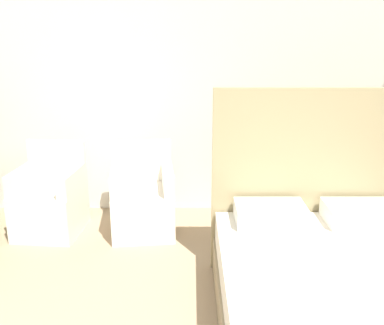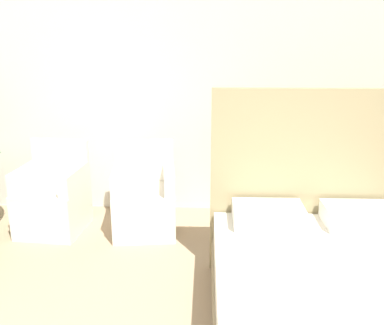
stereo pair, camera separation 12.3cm
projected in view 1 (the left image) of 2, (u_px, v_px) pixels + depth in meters
name	position (u px, v px, depth m)	size (l,w,h in m)	color
wall_back	(162.00, 79.00, 4.49)	(10.00, 0.06, 2.90)	silver
bed	(346.00, 307.00, 2.61)	(1.56, 2.24, 1.52)	#8C7A5B
armchair_near_window_left	(50.00, 204.00, 4.23)	(0.65, 0.66, 0.87)	silver
armchair_near_window_right	(143.00, 204.00, 4.23)	(0.65, 0.67, 0.87)	silver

